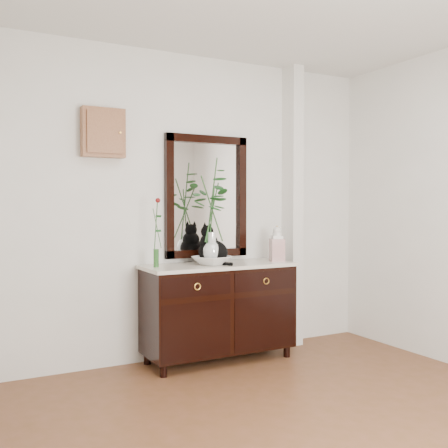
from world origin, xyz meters
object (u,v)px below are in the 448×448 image
lotus_bowl (212,260)px  ginger_jar (277,243)px  sideboard (219,307)px  cat (213,244)px

lotus_bowl → ginger_jar: 0.67m
ginger_jar → sideboard: bearing=174.3°
sideboard → ginger_jar: (0.57, -0.06, 0.54)m
sideboard → lotus_bowl: size_ratio=4.35×
lotus_bowl → cat: bearing=55.4°
sideboard → ginger_jar: ginger_jar is taller
sideboard → lotus_bowl: lotus_bowl is taller
sideboard → cat: (-0.05, 0.01, 0.55)m
sideboard → cat: size_ratio=3.86×
cat → sideboard: bearing=-40.3°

